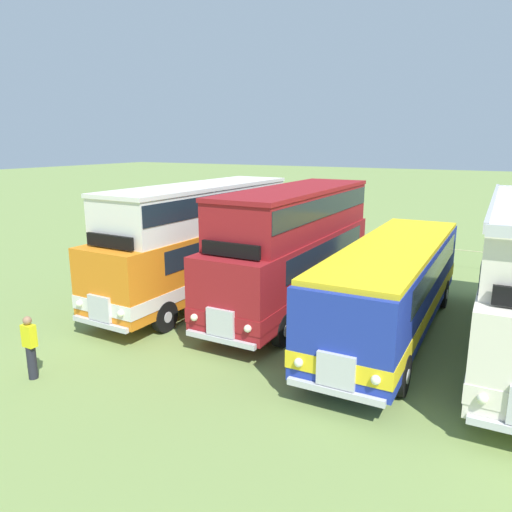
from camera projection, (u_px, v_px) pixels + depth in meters
name	position (u px, v px, depth m)	size (l,w,h in m)	color
ground_plane	(392.00, 330.00, 16.03)	(200.00, 200.00, 0.00)	#7A934C
bus_first_in_row	(200.00, 236.00, 18.96)	(2.79, 10.39, 4.49)	orange
bus_second_in_row	(294.00, 244.00, 17.63)	(2.62, 9.83, 4.49)	maroon
bus_third_in_row	(393.00, 282.00, 15.38)	(2.73, 11.00, 2.99)	#1E339E
marshal_person	(30.00, 347.00, 12.59)	(0.36, 0.24, 1.73)	#23232D
rope_fence_line	(439.00, 253.00, 24.15)	(21.26, 0.08, 1.05)	#8C704C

